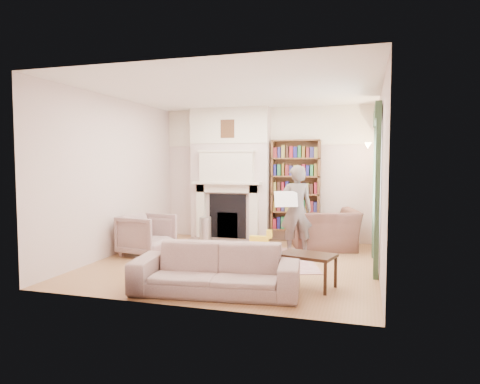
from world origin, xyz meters
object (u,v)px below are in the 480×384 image
(armchair_left, at_px, (147,235))
(sofa, at_px, (216,269))
(paraffin_heater, at_px, (205,231))
(rocking_horse, at_px, (259,242))
(coffee_table, at_px, (307,271))
(bookcase, at_px, (296,185))
(man_reading, at_px, (296,210))
(armchair_reading, at_px, (325,229))

(armchair_left, xyz_separation_m, sofa, (1.92, -1.73, -0.06))
(armchair_left, bearing_deg, paraffin_heater, -17.53)
(sofa, xyz_separation_m, rocking_horse, (0.01, 2.27, -0.07))
(armchair_left, distance_m, sofa, 2.59)
(armchair_left, distance_m, paraffin_heater, 1.40)
(coffee_table, distance_m, paraffin_heater, 3.38)
(bookcase, relative_size, paraffin_heater, 3.36)
(bookcase, xyz_separation_m, coffee_table, (0.67, -3.21, -0.95))
(man_reading, xyz_separation_m, paraffin_heater, (-1.91, 0.45, -0.52))
(man_reading, bearing_deg, armchair_reading, -147.67)
(armchair_reading, distance_m, coffee_table, 2.57)
(armchair_reading, xyz_separation_m, rocking_horse, (-1.06, -0.86, -0.15))
(armchair_left, xyz_separation_m, paraffin_heater, (0.63, 1.25, -0.09))
(sofa, bearing_deg, man_reading, 69.41)
(man_reading, bearing_deg, bookcase, -101.15)
(bookcase, distance_m, rocking_horse, 1.82)
(man_reading, bearing_deg, armchair_left, -3.40)
(armchair_left, distance_m, coffee_table, 3.22)
(bookcase, height_order, sofa, bookcase)
(armchair_left, relative_size, man_reading, 0.50)
(armchair_reading, relative_size, armchair_left, 1.46)
(bookcase, xyz_separation_m, man_reading, (0.21, -1.24, -0.38))
(armchair_reading, relative_size, sofa, 0.56)
(paraffin_heater, xyz_separation_m, rocking_horse, (1.29, -0.71, -0.04))
(armchair_reading, relative_size, man_reading, 0.73)
(armchair_reading, relative_size, coffee_table, 1.68)
(bookcase, bearing_deg, armchair_reading, -44.22)
(paraffin_heater, bearing_deg, bookcase, 25.01)
(armchair_reading, xyz_separation_m, paraffin_heater, (-2.36, -0.15, -0.11))
(armchair_left, relative_size, sofa, 0.39)
(armchair_left, height_order, sofa, armchair_left)
(armchair_reading, bearing_deg, man_reading, 36.26)
(coffee_table, relative_size, paraffin_heater, 1.27)
(sofa, height_order, rocking_horse, sofa)
(bookcase, xyz_separation_m, armchair_left, (-2.33, -2.04, -0.81))
(man_reading, distance_m, rocking_horse, 0.87)
(sofa, bearing_deg, paraffin_heater, 106.53)
(armchair_reading, xyz_separation_m, man_reading, (-0.45, -0.60, 0.42))
(sofa, relative_size, rocking_horse, 3.95)
(bookcase, xyz_separation_m, sofa, (-0.41, -3.77, -0.87))
(coffee_table, xyz_separation_m, rocking_horse, (-1.07, 1.71, 0.01))
(armchair_reading, height_order, paraffin_heater, armchair_reading)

